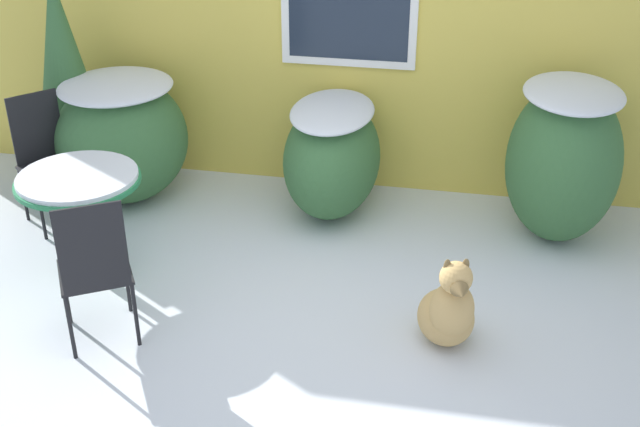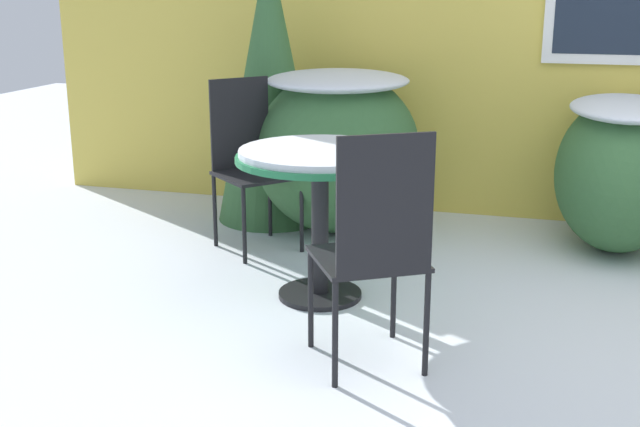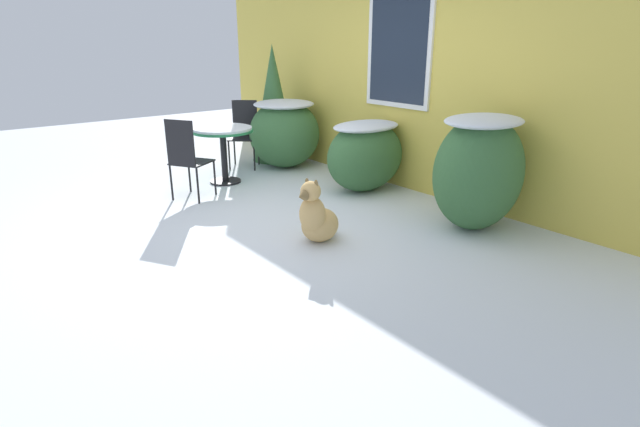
# 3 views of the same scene
# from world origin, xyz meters

# --- Properties ---
(ground_plane) EXTENTS (16.00, 16.00, 0.00)m
(ground_plane) POSITION_xyz_m (0.00, 0.00, 0.00)
(ground_plane) COLOR silver
(house_wall) EXTENTS (8.00, 0.10, 2.79)m
(house_wall) POSITION_xyz_m (-0.00, 2.20, 1.42)
(house_wall) COLOR #DBC14C
(house_wall) RESTS_ON ground_plane
(shrub_left) EXTENTS (1.01, 1.05, 0.99)m
(shrub_left) POSITION_xyz_m (-1.76, 1.59, 0.53)
(shrub_left) COLOR #386638
(shrub_left) RESTS_ON ground_plane
(shrub_middle) EXTENTS (0.72, 1.09, 0.88)m
(shrub_middle) POSITION_xyz_m (-0.12, 1.68, 0.47)
(shrub_middle) COLOR #386638
(shrub_middle) RESTS_ON ground_plane
(shrub_right) EXTENTS (0.80, 1.02, 1.15)m
(shrub_right) POSITION_xyz_m (1.55, 1.63, 0.61)
(shrub_right) COLOR #386638
(shrub_right) RESTS_ON ground_plane
(evergreen_bush) EXTENTS (0.70, 0.70, 1.76)m
(evergreen_bush) POSITION_xyz_m (-2.24, 1.73, 0.88)
(evergreen_bush) COLOR #386638
(evergreen_bush) RESTS_ON ground_plane
(patio_table) EXTENTS (0.80, 0.80, 0.74)m
(patio_table) POSITION_xyz_m (-1.56, 0.47, 0.61)
(patio_table) COLOR black
(patio_table) RESTS_ON ground_plane
(patio_chair_near_table) EXTENTS (0.57, 0.57, 0.97)m
(patio_chair_near_table) POSITION_xyz_m (-2.17, 1.14, 0.52)
(patio_chair_near_table) COLOR black
(patio_chair_near_table) RESTS_ON ground_plane
(patio_chair_far_side) EXTENTS (0.55, 0.55, 0.97)m
(patio_chair_far_side) POSITION_xyz_m (-1.14, -0.22, 0.52)
(patio_chair_far_side) COLOR black
(patio_chair_far_side) RESTS_ON ground_plane
(dog) EXTENTS (0.42, 0.59, 0.64)m
(dog) POSITION_xyz_m (0.85, 0.14, 0.24)
(dog) COLOR tan
(dog) RESTS_ON ground_plane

